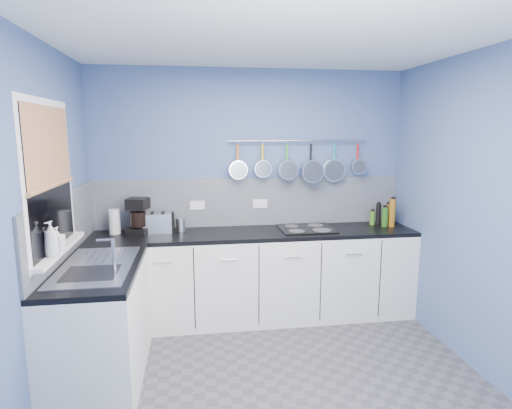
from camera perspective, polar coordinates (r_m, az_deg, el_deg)
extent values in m
cube|color=#47474C|center=(3.42, 2.90, -23.56)|extent=(3.20, 3.00, 0.02)
cube|color=white|center=(2.92, 3.36, 22.41)|extent=(3.20, 3.00, 0.02)
cube|color=#465D8E|center=(4.39, -0.80, 1.71)|extent=(3.20, 0.02, 2.50)
cube|color=#465D8E|center=(1.54, 14.68, -14.43)|extent=(3.20, 0.02, 2.50)
cube|color=#465D8E|center=(3.05, -28.11, -3.14)|extent=(0.02, 3.00, 2.50)
cube|color=#465D8E|center=(3.60, 29.10, -1.37)|extent=(0.02, 3.00, 2.50)
cube|color=#9599A1|center=(4.38, -0.76, 0.37)|extent=(3.20, 0.02, 0.50)
cube|color=#9599A1|center=(3.62, -24.51, -2.58)|extent=(0.02, 1.80, 0.50)
cube|color=silver|center=(4.29, -0.22, -9.80)|extent=(3.20, 0.60, 0.86)
cube|color=black|center=(4.16, -0.22, -3.95)|extent=(3.20, 0.60, 0.04)
cube|color=silver|center=(3.49, -20.32, -15.19)|extent=(0.60, 1.20, 0.86)
cube|color=black|center=(3.33, -20.79, -8.15)|extent=(0.60, 1.20, 0.04)
cube|color=white|center=(3.27, -26.22, 3.16)|extent=(0.01, 1.00, 1.10)
cube|color=black|center=(3.27, -26.14, 3.17)|extent=(0.01, 0.90, 1.00)
cube|color=tan|center=(3.25, -26.31, 7.11)|extent=(0.01, 0.90, 0.55)
cube|color=white|center=(3.35, -25.14, -5.58)|extent=(0.10, 0.98, 0.03)
cube|color=silver|center=(3.33, -20.81, -7.75)|extent=(0.50, 0.95, 0.01)
cube|color=white|center=(4.34, -7.95, -0.09)|extent=(0.15, 0.01, 0.09)
cube|color=white|center=(4.39, 0.56, 0.12)|extent=(0.15, 0.01, 0.09)
cylinder|color=silver|center=(4.38, 5.86, 8.60)|extent=(1.45, 0.02, 0.02)
imported|color=white|center=(3.12, -26.08, -4.21)|extent=(0.12, 0.12, 0.24)
imported|color=white|center=(3.24, -25.39, -4.28)|extent=(0.09, 0.09, 0.17)
cylinder|color=white|center=(4.26, -18.66, -2.22)|extent=(0.12, 0.12, 0.24)
cube|color=silver|center=(4.23, -13.15, -2.41)|extent=(0.30, 0.19, 0.19)
cylinder|color=silver|center=(4.22, -10.18, -2.71)|extent=(0.10, 0.10, 0.13)
cube|color=black|center=(4.28, 6.86, -3.28)|extent=(0.53, 0.47, 0.01)
cylinder|color=brown|center=(4.67, 17.57, -1.25)|extent=(0.07, 0.07, 0.22)
cylinder|color=black|center=(4.62, 16.28, -1.28)|extent=(0.05, 0.05, 0.22)
cylinder|color=#3F721E|center=(4.61, 15.52, -1.77)|extent=(0.05, 0.05, 0.15)
cylinder|color=#8C5914|center=(4.56, 18.02, -1.07)|extent=(0.06, 0.06, 0.29)
cylinder|color=#265919|center=(4.55, 17.09, -1.61)|extent=(0.06, 0.06, 0.20)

